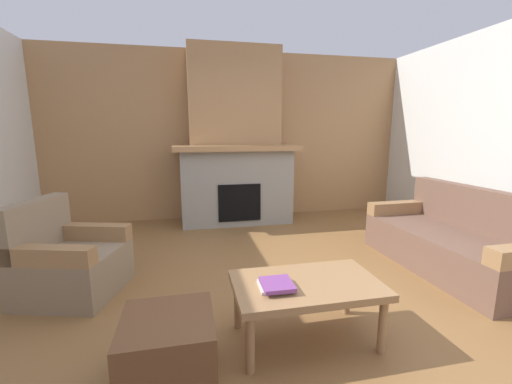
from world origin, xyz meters
TOP-DOWN VIEW (x-y plane):
  - ground at (0.00, 0.00)m, footprint 9.00×9.00m
  - wall_back_wood_panel at (0.00, 3.00)m, footprint 6.00×0.12m
  - fireplace at (0.00, 2.62)m, footprint 1.90×0.82m
  - couch at (1.97, 0.28)m, footprint 0.87×1.82m
  - armchair at (-1.82, 0.55)m, footprint 0.94×0.94m
  - coffee_table at (0.02, -0.53)m, footprint 1.00×0.60m
  - ottoman at (-0.90, -0.73)m, footprint 0.52×0.52m
  - book_stack_near_edge at (-0.21, -0.57)m, footprint 0.24×0.24m

SIDE VIEW (x-z plane):
  - ground at x=0.00m, z-range 0.00..0.00m
  - ottoman at x=-0.90m, z-range 0.00..0.40m
  - couch at x=1.97m, z-range -0.14..0.71m
  - armchair at x=-1.82m, z-range -0.13..0.72m
  - coffee_table at x=0.02m, z-range 0.16..0.59m
  - book_stack_near_edge at x=-0.21m, z-range 0.43..0.48m
  - fireplace at x=0.00m, z-range -0.19..2.51m
  - wall_back_wood_panel at x=0.00m, z-range 0.00..2.70m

